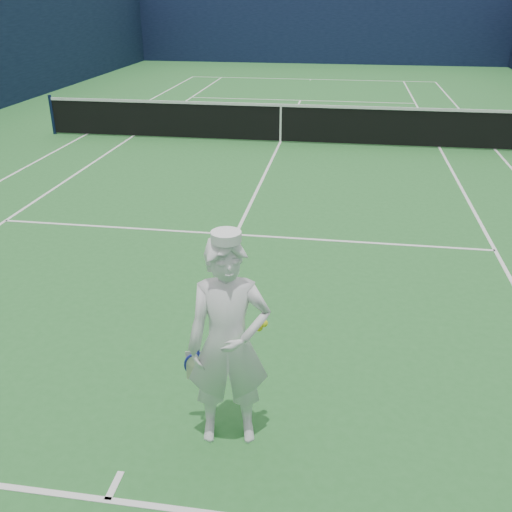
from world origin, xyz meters
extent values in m
plane|color=#2A6F2F|center=(0.00, 0.00, 0.00)|extent=(80.00, 80.00, 0.00)
cube|color=white|center=(0.00, 11.88, 0.00)|extent=(11.03, 0.06, 0.01)
cube|color=white|center=(0.00, -11.88, 0.00)|extent=(11.03, 0.06, 0.01)
cube|color=white|center=(-5.49, 0.00, 0.00)|extent=(0.06, 23.83, 0.01)
cube|color=white|center=(5.49, 0.00, 0.00)|extent=(0.06, 23.83, 0.01)
cube|color=white|center=(-4.12, 0.00, 0.00)|extent=(0.06, 23.77, 0.01)
cube|color=white|center=(4.12, 0.00, 0.00)|extent=(0.06, 23.77, 0.01)
cube|color=white|center=(0.00, 6.40, 0.00)|extent=(8.23, 0.06, 0.01)
cube|color=white|center=(0.00, -6.40, 0.00)|extent=(8.23, 0.06, 0.01)
cube|color=white|center=(0.00, 0.00, 0.00)|extent=(0.06, 12.80, 0.01)
cube|color=white|center=(0.00, 11.73, 0.00)|extent=(0.06, 0.30, 0.01)
cube|color=white|center=(0.00, -11.73, 0.00)|extent=(0.06, 0.30, 0.01)
cube|color=#0F1737|center=(0.00, 18.00, 2.00)|extent=(20.12, 0.12, 4.00)
cylinder|color=#141E4C|center=(-6.40, 0.00, 0.54)|extent=(0.09, 0.09, 1.07)
cube|color=black|center=(0.00, 0.00, 0.50)|extent=(12.79, 0.02, 0.92)
cube|color=white|center=(0.00, 0.00, 0.97)|extent=(12.79, 0.04, 0.07)
cube|color=white|center=(0.00, 0.00, 0.47)|extent=(0.05, 0.03, 0.94)
imported|color=white|center=(0.82, -10.99, 0.97)|extent=(0.79, 0.60, 1.94)
cylinder|color=white|center=(0.82, -10.99, 1.96)|extent=(0.24, 0.24, 0.08)
cube|color=white|center=(0.80, -10.86, 1.93)|extent=(0.20, 0.13, 0.02)
cylinder|color=navy|center=(0.53, -10.97, 1.01)|extent=(0.05, 0.09, 0.22)
cube|color=#1C1F99|center=(0.53, -10.91, 0.83)|extent=(0.03, 0.02, 0.14)
torus|color=#1C1F99|center=(0.51, -10.85, 0.62)|extent=(0.31, 0.16, 0.29)
cube|color=beige|center=(0.51, -10.85, 0.62)|extent=(0.22, 0.05, 0.30)
sphere|color=yellow|center=(1.06, -10.84, 1.07)|extent=(0.07, 0.07, 0.07)
sphere|color=yellow|center=(1.10, -10.81, 1.10)|extent=(0.07, 0.07, 0.07)
camera|label=1|loc=(1.67, -14.94, 3.69)|focal=40.00mm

